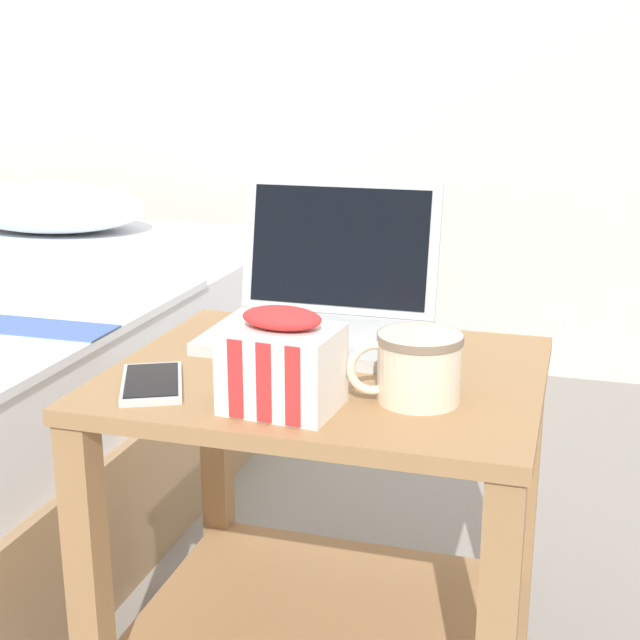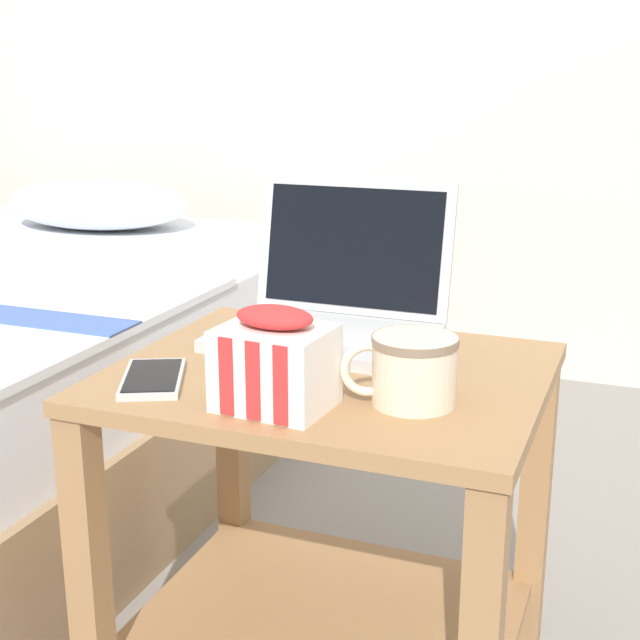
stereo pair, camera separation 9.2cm
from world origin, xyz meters
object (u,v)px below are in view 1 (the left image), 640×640
at_px(laptop, 324,306).
at_px(snack_bag, 282,364).
at_px(cell_phone, 152,383).
at_px(mug_front_left, 417,364).

xyz_separation_m(laptop, snack_bag, (0.04, -0.30, 0.01)).
bearing_deg(cell_phone, mug_front_left, 8.13).
bearing_deg(snack_bag, laptop, 96.86).
distance_m(mug_front_left, cell_phone, 0.34).
bearing_deg(snack_bag, cell_phone, 173.09).
bearing_deg(laptop, cell_phone, -118.02).
bearing_deg(mug_front_left, cell_phone, -171.87).
xyz_separation_m(laptop, mug_front_left, (0.19, -0.23, 0.00)).
height_order(laptop, snack_bag, laptop).
xyz_separation_m(laptop, cell_phone, (-0.15, -0.28, -0.04)).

